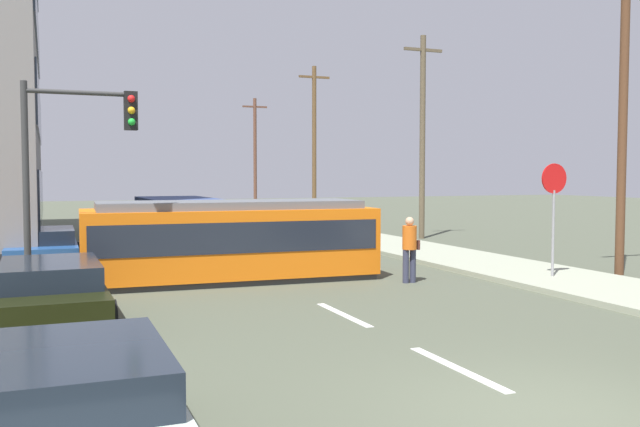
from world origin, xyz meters
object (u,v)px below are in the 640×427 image
at_px(stop_sign, 554,196).
at_px(traffic_light_mast, 73,150).
at_px(pedestrian_crossing, 410,246).
at_px(parked_sedan_mid, 50,292).
at_px(streetcar_tram, 230,239).
at_px(city_bus, 181,219).
at_px(utility_pole_near, 623,106).
at_px(utility_pole_distant, 255,153).
at_px(utility_pole_far, 314,142).
at_px(parked_sedan_far, 43,248).
at_px(parked_sedan_near, 71,407).
at_px(utility_pole_mid, 422,133).

relative_size(stop_sign, traffic_light_mast, 0.62).
distance_m(pedestrian_crossing, parked_sedan_mid, 8.70).
bearing_deg(traffic_light_mast, streetcar_tram, 23.70).
bearing_deg(city_bus, stop_sign, -58.12).
xyz_separation_m(pedestrian_crossing, utility_pole_near, (6.03, -0.89, 3.65)).
bearing_deg(traffic_light_mast, utility_pole_distant, 67.23).
relative_size(utility_pole_near, utility_pole_far, 1.01).
distance_m(pedestrian_crossing, parked_sedan_far, 10.57).
height_order(streetcar_tram, stop_sign, stop_sign).
height_order(parked_sedan_near, traffic_light_mast, traffic_light_mast).
distance_m(pedestrian_crossing, traffic_light_mast, 8.29).
distance_m(parked_sedan_mid, utility_pole_mid, 19.78).
height_order(stop_sign, utility_pole_distant, utility_pole_distant).
bearing_deg(pedestrian_crossing, streetcar_tram, 152.74).
bearing_deg(traffic_light_mast, parked_sedan_near, -92.36).
height_order(city_bus, utility_pole_far, utility_pole_far).
xyz_separation_m(city_bus, parked_sedan_near, (-4.48, -19.22, -0.44)).
relative_size(stop_sign, utility_pole_near, 0.33).
bearing_deg(utility_pole_distant, traffic_light_mast, -112.77).
xyz_separation_m(traffic_light_mast, utility_pole_far, (13.40, 20.21, 1.30)).
bearing_deg(utility_pole_far, parked_sedan_far, -134.06).
height_order(streetcar_tram, utility_pole_mid, utility_pole_mid).
height_order(traffic_light_mast, utility_pole_near, utility_pole_near).
relative_size(streetcar_tram, parked_sedan_near, 1.82).
bearing_deg(utility_pole_distant, utility_pole_near, -89.00).
bearing_deg(utility_pole_distant, parked_sedan_near, -108.57).
height_order(pedestrian_crossing, utility_pole_near, utility_pole_near).
bearing_deg(utility_pole_distant, city_bus, -113.13).
xyz_separation_m(stop_sign, utility_pole_mid, (2.95, 11.64, 2.30)).
bearing_deg(stop_sign, parked_sedan_mid, -176.23).
distance_m(parked_sedan_mid, utility_pole_far, 26.84).
height_order(streetcar_tram, traffic_light_mast, traffic_light_mast).
distance_m(traffic_light_mast, utility_pole_far, 24.28).
bearing_deg(utility_pole_near, traffic_light_mast, 174.66).
xyz_separation_m(parked_sedan_far, stop_sign, (12.12, -7.27, 1.57)).
height_order(city_bus, traffic_light_mast, traffic_light_mast).
distance_m(city_bus, parked_sedan_far, 6.60).
height_order(parked_sedan_near, utility_pole_mid, utility_pole_mid).
height_order(parked_sedan_far, utility_pole_far, utility_pole_far).
height_order(utility_pole_near, utility_pole_far, utility_pole_near).
relative_size(pedestrian_crossing, stop_sign, 0.58).
distance_m(utility_pole_far, utility_pole_distant, 11.72).
bearing_deg(parked_sedan_near, utility_pole_distant, 71.43).
bearing_deg(parked_sedan_far, utility_pole_mid, 16.17).
relative_size(parked_sedan_far, utility_pole_distant, 0.52).
distance_m(traffic_light_mast, utility_pole_near, 14.10).
distance_m(utility_pole_near, utility_pole_far, 21.52).
bearing_deg(city_bus, utility_pole_far, 47.23).
relative_size(parked_sedan_mid, utility_pole_far, 0.52).
distance_m(streetcar_tram, pedestrian_crossing, 4.61).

